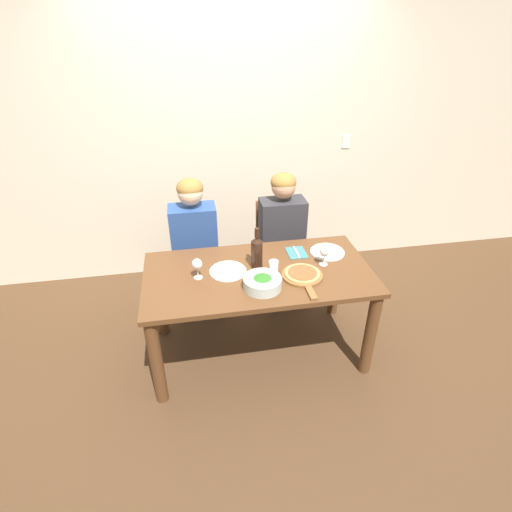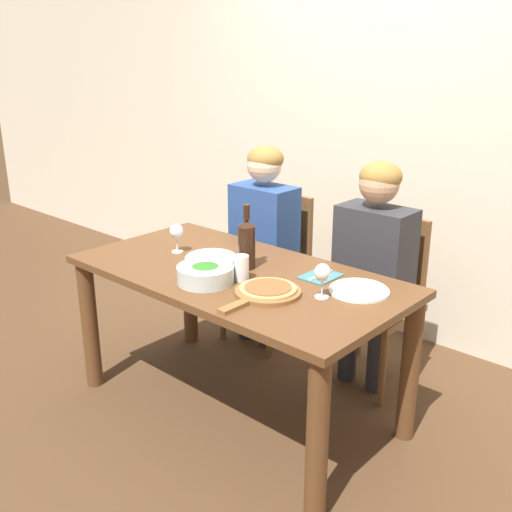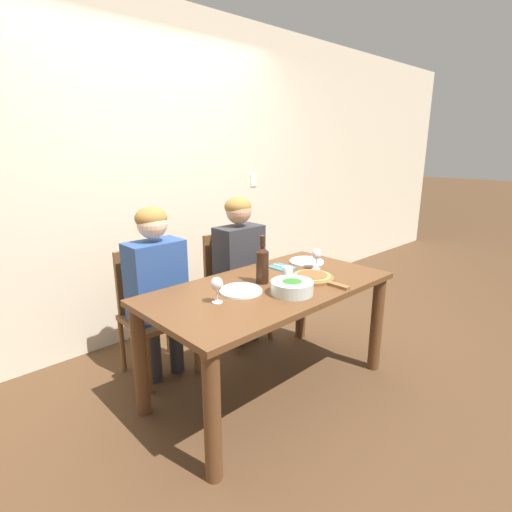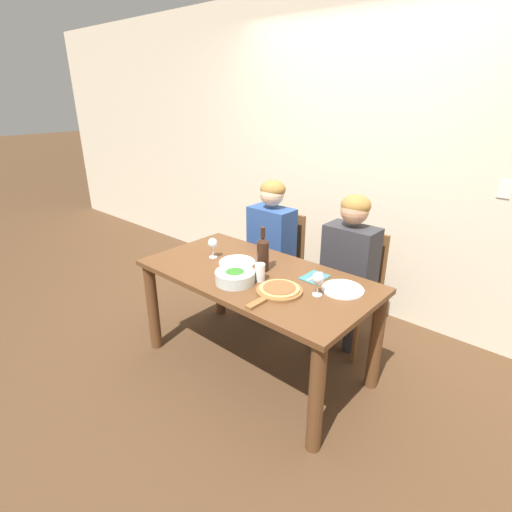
% 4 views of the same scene
% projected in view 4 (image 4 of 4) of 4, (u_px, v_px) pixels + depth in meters
% --- Properties ---
extents(ground_plane, '(40.00, 40.00, 0.00)m').
position_uv_depth(ground_plane, '(256.00, 364.00, 2.96)').
color(ground_plane, '#4C331E').
extents(back_wall, '(10.00, 0.06, 2.70)m').
position_uv_depth(back_wall, '(362.00, 158.00, 3.38)').
color(back_wall, beige).
rests_on(back_wall, ground).
extents(dining_table, '(1.60, 0.82, 0.74)m').
position_uv_depth(dining_table, '(256.00, 291.00, 2.72)').
color(dining_table, brown).
rests_on(dining_table, ground).
extents(chair_left, '(0.42, 0.42, 0.89)m').
position_uv_depth(chair_left, '(278.00, 260.00, 3.56)').
color(chair_left, brown).
rests_on(chair_left, ground).
extents(chair_right, '(0.42, 0.42, 0.89)m').
position_uv_depth(chair_right, '(353.00, 285.00, 3.10)').
color(chair_right, brown).
rests_on(chair_right, ground).
extents(person_woman, '(0.47, 0.51, 1.20)m').
position_uv_depth(person_woman, '(270.00, 237.00, 3.40)').
color(person_woman, '#28282D').
rests_on(person_woman, ground).
extents(person_man, '(0.47, 0.51, 1.20)m').
position_uv_depth(person_man, '(349.00, 260.00, 2.93)').
color(person_man, '#28282D').
rests_on(person_man, ground).
extents(wine_bottle, '(0.08, 0.08, 0.31)m').
position_uv_depth(wine_bottle, '(263.00, 253.00, 2.67)').
color(wine_bottle, black).
rests_on(wine_bottle, dining_table).
extents(broccoli_bowl, '(0.26, 0.26, 0.08)m').
position_uv_depth(broccoli_bowl, '(235.00, 277.00, 2.53)').
color(broccoli_bowl, silver).
rests_on(broccoli_bowl, dining_table).
extents(dinner_plate_left, '(0.26, 0.26, 0.02)m').
position_uv_depth(dinner_plate_left, '(237.00, 262.00, 2.83)').
color(dinner_plate_left, white).
rests_on(dinner_plate_left, dining_table).
extents(dinner_plate_right, '(0.26, 0.26, 0.02)m').
position_uv_depth(dinner_plate_right, '(343.00, 289.00, 2.44)').
color(dinner_plate_right, white).
rests_on(dinner_plate_right, dining_table).
extents(pizza_on_board, '(0.28, 0.42, 0.04)m').
position_uv_depth(pizza_on_board, '(278.00, 290.00, 2.41)').
color(pizza_on_board, brown).
rests_on(pizza_on_board, dining_table).
extents(wine_glass_left, '(0.07, 0.07, 0.15)m').
position_uv_depth(wine_glass_left, '(212.00, 244.00, 2.89)').
color(wine_glass_left, silver).
rests_on(wine_glass_left, dining_table).
extents(wine_glass_right, '(0.07, 0.07, 0.15)m').
position_uv_depth(wine_glass_right, '(318.00, 279.00, 2.35)').
color(wine_glass_right, silver).
rests_on(wine_glass_right, dining_table).
extents(water_tumbler, '(0.07, 0.07, 0.12)m').
position_uv_depth(water_tumbler, '(260.00, 272.00, 2.55)').
color(water_tumbler, silver).
rests_on(water_tumbler, dining_table).
extents(fork_on_napkin, '(0.14, 0.18, 0.01)m').
position_uv_depth(fork_on_napkin, '(315.00, 277.00, 2.61)').
color(fork_on_napkin, '#387075').
rests_on(fork_on_napkin, dining_table).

